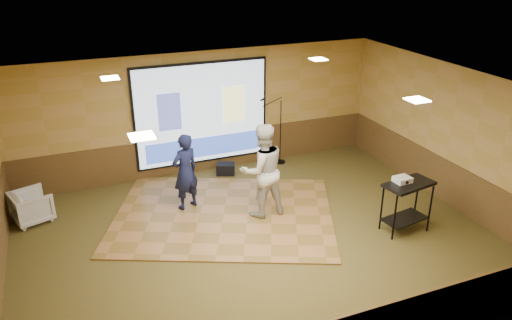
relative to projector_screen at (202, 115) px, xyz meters
name	(u,v)px	position (x,y,z in m)	size (l,w,h in m)	color
ground	(255,238)	(0.00, -3.44, -1.47)	(9.00, 9.00, 0.00)	#313C1B
room_shell	(255,138)	(0.00, -3.44, 0.62)	(9.04, 7.04, 3.02)	tan
wainscot_back	(203,152)	(0.00, 0.04, -1.00)	(9.00, 0.04, 0.95)	#4D3319
wainscot_right	(442,179)	(4.48, -3.44, -1.00)	(0.04, 7.00, 0.95)	#4D3319
projector_screen	(202,115)	(0.00, 0.00, 0.00)	(3.32, 0.06, 2.52)	black
downlight_nw	(110,78)	(-2.20, -1.64, 1.50)	(0.32, 0.32, 0.02)	beige
downlight_ne	(318,59)	(2.20, -1.64, 1.50)	(0.32, 0.32, 0.02)	beige
downlight_sw	(142,136)	(-2.20, -4.94, 1.50)	(0.32, 0.32, 0.02)	beige
downlight_se	(417,100)	(2.20, -4.94, 1.50)	(0.32, 0.32, 0.02)	beige
dance_floor	(224,214)	(-0.28, -2.34, -1.46)	(4.53, 3.45, 0.03)	#986737
player_left	(185,172)	(-0.91, -1.76, -0.60)	(0.61, 0.40, 1.68)	#12173A
player_right	(262,170)	(0.48, -2.62, -0.44)	(0.97, 0.76, 2.00)	beige
av_table	(407,197)	(2.87, -4.25, -0.73)	(0.99, 0.52, 1.05)	black
projector	(402,179)	(2.77, -4.16, -0.38)	(0.32, 0.26, 0.11)	silver
mic_stand	(278,145)	(1.92, -0.26, -0.98)	(0.71, 0.29, 1.80)	black
banquet_chair	(32,206)	(-3.99, -1.08, -1.14)	(0.71, 0.73, 0.66)	gray
duffel_bag	(225,169)	(0.42, -0.41, -1.34)	(0.44, 0.30, 0.28)	black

